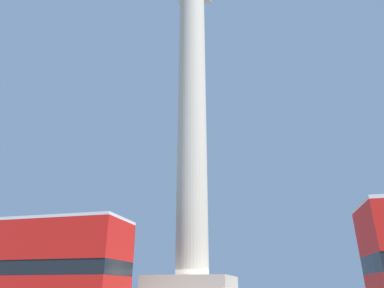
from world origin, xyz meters
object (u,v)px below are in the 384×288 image
Objects in this scene: bus_a at (0,270)px; street_lamp at (105,259)px; monument_column at (192,182)px; equestrian_statue at (50,288)px.

street_lamp reaches higher than bus_a.
street_lamp is at bearing 41.11° from bus_a.
monument_column is 14.09m from equestrian_statue.
bus_a is at bearing -146.52° from monument_column.
street_lamp is (8.03, -7.31, 1.26)m from equestrian_statue.
street_lamp is (3.19, 2.88, 0.60)m from bus_a.
equestrian_statue is (-4.83, 10.19, -0.66)m from bus_a.
monument_column reaches higher than bus_a.
monument_column is 5.79m from street_lamp.
monument_column reaches higher than equestrian_statue.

